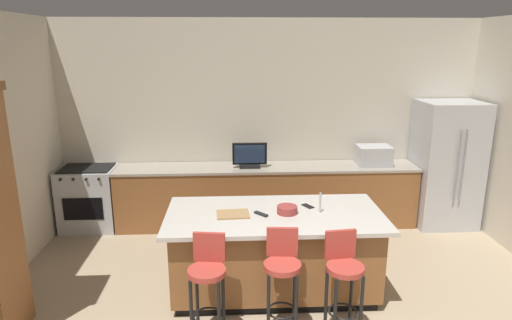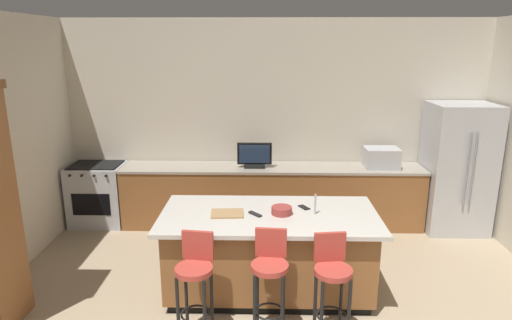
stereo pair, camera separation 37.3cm
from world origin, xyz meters
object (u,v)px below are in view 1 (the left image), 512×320
at_px(range_oven, 89,198).
at_px(cell_phone, 308,206).
at_px(bar_stool_left, 208,279).
at_px(bar_stool_right, 343,276).
at_px(microwave, 374,155).
at_px(refrigerator, 446,164).
at_px(tv_monitor, 250,156).
at_px(bar_stool_center, 282,274).
at_px(tv_remote, 261,214).
at_px(cutting_board, 233,214).
at_px(fruit_bowl, 287,210).
at_px(kitchen_island, 274,252).

distance_m(range_oven, cell_phone, 3.38).
relative_size(bar_stool_left, bar_stool_right, 1.01).
relative_size(microwave, bar_stool_left, 0.48).
height_order(refrigerator, tv_monitor, refrigerator).
bearing_deg(range_oven, bar_stool_left, -54.73).
xyz_separation_m(microwave, bar_stool_center, (-1.62, -2.59, -0.43)).
distance_m(range_oven, bar_stool_right, 4.05).
height_order(range_oven, tv_monitor, tv_monitor).
relative_size(range_oven, tv_remote, 5.41).
height_order(refrigerator, bar_stool_center, refrigerator).
relative_size(refrigerator, range_oven, 2.00).
relative_size(bar_stool_center, tv_remote, 5.98).
height_order(tv_monitor, bar_stool_left, tv_monitor).
bearing_deg(tv_remote, tv_monitor, 49.19).
xyz_separation_m(tv_remote, cutting_board, (-0.29, 0.01, -0.00)).
height_order(tv_monitor, cutting_board, tv_monitor).
bearing_deg(cell_phone, microwave, 23.38).
bearing_deg(cutting_board, fruit_bowl, 2.04).
bearing_deg(bar_stool_left, range_oven, 132.69).
bearing_deg(bar_stool_center, kitchen_island, 94.66).
distance_m(microwave, cell_phone, 2.08).
height_order(bar_stool_left, cutting_board, bar_stool_left).
xyz_separation_m(range_oven, bar_stool_right, (3.09, -2.62, 0.14)).
xyz_separation_m(microwave, bar_stool_left, (-2.29, -2.63, -0.44)).
distance_m(range_oven, tv_monitor, 2.41).
height_order(fruit_bowl, cutting_board, fruit_bowl).
bearing_deg(tv_monitor, cutting_board, -97.55).
relative_size(bar_stool_right, cell_phone, 6.63).
bearing_deg(cell_phone, bar_stool_right, -109.23).
relative_size(tv_remote, cutting_board, 0.51).
distance_m(fruit_bowl, tv_remote, 0.28).
bearing_deg(bar_stool_center, bar_stool_right, 1.29).
bearing_deg(tv_monitor, cell_phone, -70.32).
xyz_separation_m(bar_stool_left, tv_remote, (0.52, 0.74, 0.31)).
bearing_deg(bar_stool_left, bar_stool_right, 7.86).
height_order(tv_remote, cutting_board, tv_remote).
distance_m(tv_monitor, cell_phone, 1.72).
relative_size(bar_stool_left, fruit_bowl, 4.65).
height_order(bar_stool_center, bar_stool_right, bar_stool_center).
xyz_separation_m(kitchen_island, bar_stool_left, (-0.67, -0.78, 0.14)).
xyz_separation_m(tv_monitor, tv_remote, (0.05, -1.83, -0.15)).
bearing_deg(bar_stool_left, cell_phone, 49.98).
distance_m(refrigerator, microwave, 1.07).
xyz_separation_m(bar_stool_right, tv_remote, (-0.71, 0.73, 0.32)).
bearing_deg(bar_stool_center, tv_remote, 106.43).
distance_m(tv_monitor, fruit_bowl, 1.84).
relative_size(refrigerator, fruit_bowl, 8.53).
height_order(kitchen_island, tv_monitor, tv_monitor).
distance_m(refrigerator, bar_stool_left, 4.22).
xyz_separation_m(bar_stool_left, bar_stool_right, (1.23, 0.01, -0.00)).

